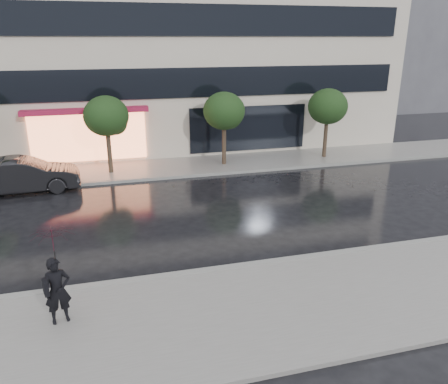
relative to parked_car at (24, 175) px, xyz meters
name	(u,v)px	position (x,y,z in m)	size (l,w,h in m)	color
ground	(215,256)	(6.81, -8.24, -0.79)	(120.00, 120.00, 0.00)	black
sidewalk_near	(245,312)	(6.81, -11.49, -0.73)	(60.00, 4.50, 0.12)	slate
sidewalk_far	(169,168)	(6.81, 2.01, -0.73)	(60.00, 3.50, 0.12)	slate
curb_near	(223,269)	(6.81, -9.24, -0.72)	(60.00, 0.25, 0.14)	gray
curb_far	(174,177)	(6.81, 0.26, -0.72)	(60.00, 0.25, 0.14)	gray
bg_building_right	(401,23)	(32.81, 19.76, 7.21)	(12.00, 12.00, 16.00)	#4C4C54
tree_mid_west	(108,117)	(3.87, 1.80, 2.13)	(2.20, 2.20, 3.99)	#33261C
tree_mid_east	(225,112)	(9.87, 1.80, 2.13)	(2.20, 2.20, 3.99)	#33261C
tree_far_east	(328,108)	(15.87, 1.80, 2.13)	(2.20, 2.20, 3.99)	#33261C
parked_car	(24,175)	(0.00, 0.00, 0.00)	(1.67, 4.78, 1.58)	black
pedestrian_with_umbrella	(55,261)	(2.38, -10.72, 0.97)	(1.24, 1.26, 2.45)	black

